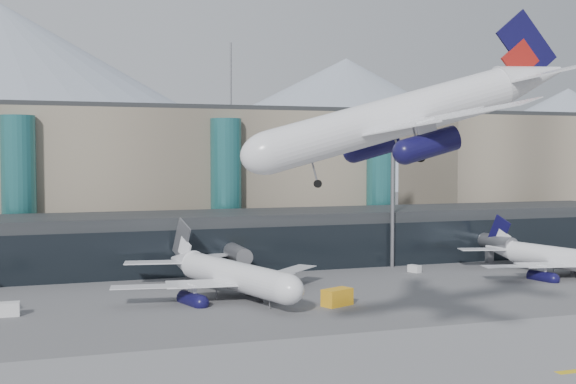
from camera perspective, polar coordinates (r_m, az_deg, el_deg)
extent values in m
plane|color=#515154|center=(79.19, 4.11, -12.15)|extent=(900.00, 900.00, 0.00)
cube|color=black|center=(132.88, -5.42, -3.79)|extent=(170.00, 18.00, 10.00)
cube|color=black|center=(124.41, -4.51, -4.72)|extent=(170.00, 0.40, 8.00)
cylinder|color=slate|center=(122.36, -4.28, -4.75)|extent=(2.80, 14.00, 2.80)
cube|color=slate|center=(122.80, -4.27, -6.14)|extent=(1.20, 1.20, 2.40)
cylinder|color=slate|center=(142.74, 15.65, -3.74)|extent=(2.80, 14.00, 2.80)
cube|color=slate|center=(143.12, 15.63, -4.94)|extent=(1.20, 1.20, 2.40)
cube|color=gray|center=(160.87, -16.71, 0.85)|extent=(130.00, 30.00, 30.00)
cube|color=black|center=(161.07, -16.79, 6.37)|extent=(123.50, 28.00, 1.00)
cube|color=gray|center=(203.09, 19.50, 1.22)|extent=(70.00, 30.00, 30.00)
cube|color=black|center=(203.25, 19.58, 5.60)|extent=(66.50, 28.00, 1.00)
cylinder|color=#26696C|center=(145.00, -20.50, 0.17)|extent=(6.40, 6.40, 28.00)
cylinder|color=#26696C|center=(148.82, -4.92, 0.42)|extent=(6.40, 6.40, 28.00)
cylinder|color=#26696C|center=(160.48, 7.34, 0.59)|extent=(6.40, 6.40, 28.00)
cylinder|color=slate|center=(166.30, -4.54, 8.97)|extent=(0.40, 0.40, 16.00)
cone|color=gray|center=(489.24, 4.62, 5.55)|extent=(340.00, 340.00, 85.00)
cone|color=gray|center=(582.70, 21.21, 4.21)|extent=(300.00, 300.00, 70.00)
cylinder|color=slate|center=(132.84, 8.27, -0.56)|extent=(0.70, 0.70, 25.00)
cube|color=slate|center=(132.67, 8.31, 4.96)|extent=(3.00, 1.20, 0.60)
cylinder|color=silver|center=(65.71, 9.40, 7.13)|extent=(22.88, 5.26, 3.76)
ellipsoid|color=silver|center=(62.05, -0.32, 7.41)|extent=(5.50, 4.10, 3.76)
cone|color=silver|center=(72.80, 20.04, 6.73)|extent=(6.72, 4.18, 3.76)
cube|color=silver|center=(59.11, 14.02, 6.94)|extent=(10.99, 17.09, 0.19)
cylinder|color=#0E0C37|center=(60.14, 12.03, 5.07)|extent=(4.66, 2.37, 2.07)
cube|color=silver|center=(73.74, 8.01, 6.20)|extent=(12.63, 16.85, 0.19)
cylinder|color=#0E0C37|center=(71.37, 7.62, 4.77)|extent=(4.66, 2.37, 2.07)
cube|color=silver|center=(76.59, 18.11, 6.71)|extent=(7.19, 8.86, 0.15)
cube|color=#0E0C37|center=(73.25, 20.29, 9.06)|extent=(5.61, 0.60, 6.61)
cube|color=maroon|center=(72.59, 19.64, 8.23)|extent=(3.76, 0.51, 3.62)
cylinder|color=slate|center=(62.82, 2.71, 5.12)|extent=(0.15, 0.15, 3.01)
cylinder|color=black|center=(62.78, 2.70, 3.92)|extent=(0.68, 0.28, 0.67)
cylinder|color=black|center=(63.90, 10.98, 3.86)|extent=(0.88, 0.39, 0.86)
cylinder|color=black|center=(68.00, 9.35, 3.82)|extent=(0.88, 0.39, 0.86)
cylinder|color=silver|center=(105.75, -4.84, -5.76)|extent=(11.53, 24.97, 4.13)
ellipsoid|color=silver|center=(95.44, -0.95, -6.70)|extent=(5.69, 6.76, 4.13)
cone|color=silver|center=(119.58, -8.82, -4.67)|extent=(6.10, 8.03, 4.13)
cube|color=silver|center=(112.09, -1.39, -5.60)|extent=(17.16, 16.52, 0.21)
cylinder|color=#0E0C37|center=(110.09, -1.89, -6.87)|extent=(3.68, 5.43, 2.27)
cube|color=silver|center=(121.88, -6.73, -4.41)|extent=(9.00, 9.11, 0.17)
cube|color=silver|center=(103.18, -9.61, -6.39)|extent=(18.40, 8.23, 0.21)
cylinder|color=#0E0C37|center=(103.25, -8.17, -7.56)|extent=(3.68, 5.43, 2.27)
cube|color=silver|center=(117.39, -10.99, -4.73)|extent=(9.73, 5.14, 0.17)
cube|color=slate|center=(119.50, -8.91, -3.08)|extent=(2.12, 5.94, 7.26)
cube|color=silver|center=(118.69, -8.67, -3.72)|extent=(1.53, 4.01, 3.97)
cylinder|color=slate|center=(98.95, -2.20, -7.94)|extent=(0.17, 0.17, 3.30)
cylinder|color=black|center=(99.24, -2.19, -8.75)|extent=(0.47, 0.78, 0.73)
cylinder|color=black|center=(108.62, -3.99, -7.73)|extent=(0.64, 1.01, 0.94)
cylinder|color=black|center=(106.13, -6.28, -8.00)|extent=(0.64, 1.01, 0.94)
cylinder|color=silver|center=(131.55, 20.53, -4.39)|extent=(9.18, 22.93, 3.76)
cone|color=silver|center=(140.75, 15.79, -3.77)|extent=(5.23, 7.21, 3.76)
cube|color=silver|center=(144.12, 17.00, -3.55)|extent=(8.43, 8.06, 0.15)
cube|color=silver|center=(126.34, 17.70, -4.93)|extent=(16.97, 8.48, 0.19)
cylinder|color=#0E0C37|center=(127.28, 18.71, -5.76)|extent=(3.11, 4.91, 2.07)
cube|color=silver|center=(137.40, 14.52, -3.83)|extent=(8.96, 5.17, 0.15)
cube|color=#0E0C37|center=(140.65, 15.71, -2.54)|extent=(1.59, 5.50, 6.62)
cube|color=silver|center=(140.11, 16.00, -3.02)|extent=(1.17, 3.71, 3.62)
cylinder|color=black|center=(134.43, 20.75, -5.86)|extent=(0.53, 0.91, 0.86)
cylinder|color=black|center=(130.89, 19.56, -6.08)|extent=(0.53, 0.91, 0.86)
cube|color=silver|center=(99.98, -21.33, -8.63)|extent=(3.15, 1.79, 1.76)
cube|color=#505055|center=(102.22, -0.95, -8.09)|extent=(4.11, 3.03, 2.05)
cube|color=silver|center=(129.00, 9.96, -5.99)|extent=(2.03, 2.48, 1.26)
cube|color=gold|center=(99.75, 3.91, -8.29)|extent=(4.74, 3.72, 2.32)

